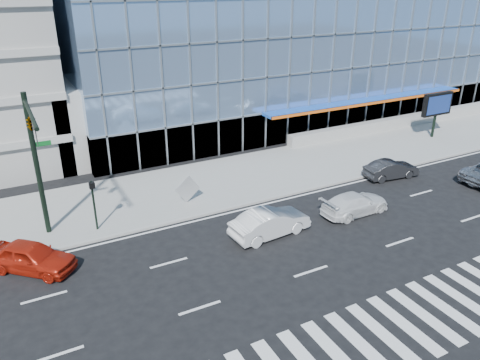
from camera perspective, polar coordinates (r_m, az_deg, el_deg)
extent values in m
plane|color=black|center=(26.71, 3.59, -6.73)|extent=(160.00, 160.00, 0.00)
cube|color=gray|center=(33.00, -3.60, -0.41)|extent=(120.00, 8.00, 0.15)
cube|color=#7DA1D0|center=(52.92, 2.16, 17.08)|extent=(42.00, 26.00, 15.00)
cube|color=gray|center=(39.50, -17.90, 7.07)|extent=(6.00, 8.00, 6.00)
cube|color=gray|center=(49.47, 20.84, 7.01)|extent=(30.00, 0.80, 1.00)
cylinder|color=black|center=(27.25, -23.52, 1.56)|extent=(0.28, 0.28, 8.00)
cylinder|color=black|center=(23.52, -24.21, 7.45)|extent=(0.18, 5.60, 0.18)
imported|color=black|center=(22.32, -23.62, 5.15)|extent=(0.18, 0.22, 1.10)
imported|color=black|center=(24.44, -24.15, 6.54)|extent=(0.48, 2.24, 0.90)
cube|color=#0C591E|center=(26.89, -22.98, 4.10)|extent=(0.90, 0.05, 0.25)
cylinder|color=black|center=(27.52, -17.34, -3.00)|extent=(0.12, 0.12, 3.00)
cube|color=black|center=(26.85, -17.60, -0.64)|extent=(0.30, 0.25, 0.35)
cylinder|color=black|center=(45.64, 22.52, 6.10)|extent=(0.24, 0.24, 2.00)
cube|color=black|center=(45.14, 22.92, 8.52)|extent=(3.20, 0.40, 2.00)
cube|color=#0C193F|center=(45.00, 23.13, 8.44)|extent=(2.80, 0.02, 1.60)
imported|color=white|center=(29.58, 13.84, -2.80)|extent=(4.66, 2.07, 1.33)
imported|color=silver|center=(26.37, 3.67, -5.22)|extent=(4.85, 2.07, 1.56)
imported|color=black|center=(35.50, 17.92, 1.25)|extent=(4.17, 1.88, 1.33)
imported|color=#AF1E0D|center=(25.55, -24.10, -8.56)|extent=(4.46, 4.30, 1.51)
cube|color=#A8A8A8|center=(29.90, -6.40, -1.09)|extent=(1.81, 0.27, 1.82)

